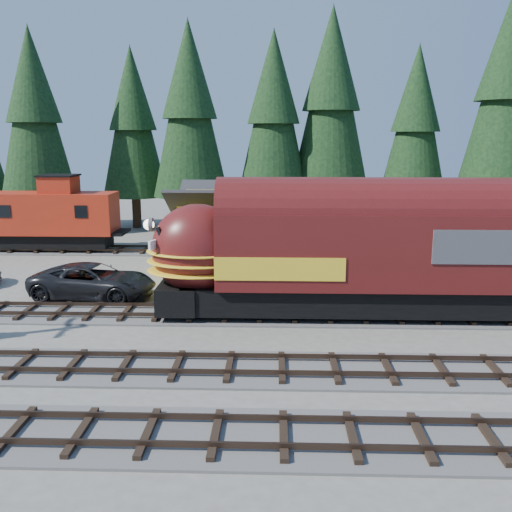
{
  "coord_description": "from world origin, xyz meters",
  "views": [
    {
      "loc": [
        -0.87,
        -20.2,
        7.87
      ],
      "look_at": [
        -1.68,
        4.0,
        2.73
      ],
      "focal_mm": 40.0,
      "sensor_mm": 36.0,
      "label": 1
    }
  ],
  "objects_px": {
    "pickup_truck_a": "(93,281)",
    "locomotive": "(337,257)",
    "caboose": "(49,216)",
    "depot": "(291,227)"
  },
  "relations": [
    {
      "from": "locomotive",
      "to": "caboose",
      "type": "relative_size",
      "value": 1.84
    },
    {
      "from": "locomotive",
      "to": "caboose",
      "type": "height_order",
      "value": "caboose"
    },
    {
      "from": "depot",
      "to": "locomotive",
      "type": "distance_m",
      "value": 6.76
    },
    {
      "from": "pickup_truck_a",
      "to": "locomotive",
      "type": "bearing_deg",
      "value": -95.77
    },
    {
      "from": "depot",
      "to": "pickup_truck_a",
      "type": "distance_m",
      "value": 10.72
    },
    {
      "from": "caboose",
      "to": "locomotive",
      "type": "bearing_deg",
      "value": -37.55
    },
    {
      "from": "depot",
      "to": "caboose",
      "type": "height_order",
      "value": "depot"
    },
    {
      "from": "caboose",
      "to": "pickup_truck_a",
      "type": "bearing_deg",
      "value": -59.83
    },
    {
      "from": "caboose",
      "to": "pickup_truck_a",
      "type": "relative_size",
      "value": 1.53
    },
    {
      "from": "locomotive",
      "to": "pickup_truck_a",
      "type": "xyz_separation_m",
      "value": [
        -11.61,
        2.64,
        -1.86
      ]
    }
  ]
}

